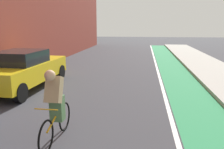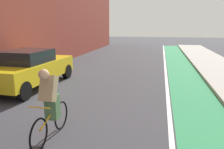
{
  "view_description": "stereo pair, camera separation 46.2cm",
  "coord_description": "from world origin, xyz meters",
  "views": [
    {
      "loc": [
        1.66,
        7.21,
        2.5
      ],
      "look_at": [
        0.73,
        13.8,
        1.06
      ],
      "focal_mm": 36.61,
      "sensor_mm": 36.0,
      "label": 1
    },
    {
      "loc": [
        2.11,
        7.29,
        2.5
      ],
      "look_at": [
        0.73,
        13.8,
        1.06
      ],
      "focal_mm": 36.61,
      "sensor_mm": 36.0,
      "label": 2
    }
  ],
  "objects": [
    {
      "name": "parked_sedan_yellow_cab",
      "position": [
        -3.09,
        15.58,
        0.79
      ],
      "size": [
        1.94,
        4.58,
        1.53
      ],
      "color": "yellow",
      "rests_on": "ground"
    },
    {
      "name": "lane_divider_stripe",
      "position": [
        2.44,
        17.2,
        0.0
      ],
      "size": [
        0.12,
        38.41,
        0.0
      ],
      "primitive_type": "cube",
      "color": "white",
      "rests_on": "ground"
    },
    {
      "name": "bike_lane_paint",
      "position": [
        3.34,
        17.2,
        0.0
      ],
      "size": [
        1.6,
        38.41,
        0.0
      ],
      "primitive_type": "cube",
      "color": "#2D8451",
      "rests_on": "ground"
    },
    {
      "name": "ground_plane",
      "position": [
        0.0,
        15.2,
        0.0
      ],
      "size": [
        84.5,
        84.5,
        0.0
      ],
      "primitive_type": "plane",
      "color": "#38383D"
    },
    {
      "name": "cyclist_trailing",
      "position": [
        -0.2,
        11.65,
        0.85
      ],
      "size": [
        0.48,
        1.74,
        1.63
      ],
      "color": "black",
      "rests_on": "ground"
    }
  ]
}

